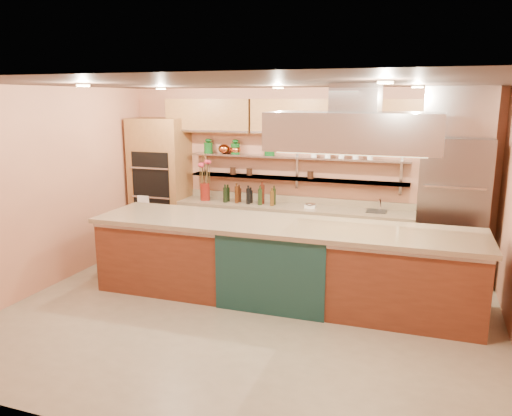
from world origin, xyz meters
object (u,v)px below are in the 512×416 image
at_px(refrigerator, 451,210).
at_px(flower_vase, 205,192).
at_px(kitchen_scale, 310,205).
at_px(island, 281,262).
at_px(green_canister, 270,149).
at_px(copper_kettle, 224,149).

bearing_deg(refrigerator, flower_vase, 179.85).
distance_m(refrigerator, kitchen_scale, 2.09).
relative_size(refrigerator, island, 0.42).
bearing_deg(kitchen_scale, flower_vase, 179.43).
xyz_separation_m(refrigerator, green_canister, (-2.85, 0.23, 0.77)).
relative_size(island, green_canister, 24.90).
distance_m(island, green_canister, 2.30).
distance_m(copper_kettle, green_canister, 0.81).
distance_m(flower_vase, copper_kettle, 0.80).
height_order(island, flower_vase, flower_vase).
bearing_deg(green_canister, island, -67.17).
height_order(kitchen_scale, green_canister, green_canister).
relative_size(island, flower_vase, 17.06).
distance_m(flower_vase, kitchen_scale, 1.84).
bearing_deg(green_canister, refrigerator, -4.62).
bearing_deg(copper_kettle, refrigerator, -3.60).
height_order(refrigerator, kitchen_scale, refrigerator).
distance_m(flower_vase, green_canister, 1.33).
bearing_deg(kitchen_scale, green_canister, 163.30).
bearing_deg(island, refrigerator, 34.86).
xyz_separation_m(flower_vase, green_canister, (1.08, 0.22, 0.74)).
distance_m(island, kitchen_scale, 1.60).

